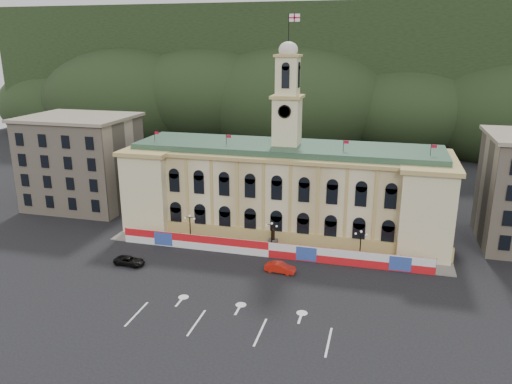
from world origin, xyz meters
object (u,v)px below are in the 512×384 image
(statue, at_px, (273,243))
(black_suv, at_px, (130,261))
(red_sedan, at_px, (280,268))
(lamp_center, at_px, (272,234))

(statue, height_order, black_suv, statue)
(statue, xyz_separation_m, red_sedan, (2.92, -7.87, -0.44))
(lamp_center, distance_m, black_suv, 22.46)
(statue, bearing_deg, black_suv, -150.53)
(statue, xyz_separation_m, black_suv, (-19.85, -11.22, -0.53))
(statue, bearing_deg, lamp_center, -90.00)
(red_sedan, bearing_deg, lamp_center, 27.90)
(lamp_center, distance_m, red_sedan, 7.82)
(lamp_center, height_order, red_sedan, lamp_center)
(statue, distance_m, lamp_center, 2.14)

